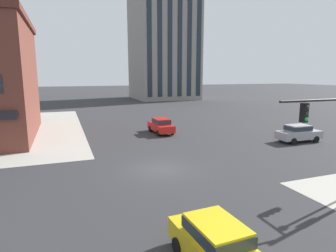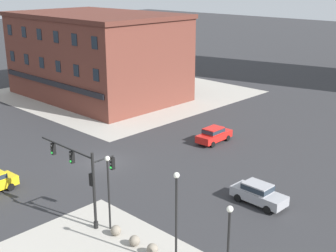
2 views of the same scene
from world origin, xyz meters
name	(u,v)px [view 1 (image 1 of 2)]	position (x,y,z in m)	size (l,w,h in m)	color
ground_plane	(160,169)	(0.00, 0.00, 0.00)	(320.00, 320.00, 0.00)	#2D2D30
car_main_northbound_near	(218,245)	(-1.54, -10.56, 0.92)	(2.08, 4.49, 1.68)	gold
car_main_northbound_far	(298,133)	(15.44, 3.13, 0.92)	(4.44, 1.97, 1.68)	#99999E
car_main_southbound_near	(161,125)	(4.16, 11.80, 0.92)	(1.98, 4.45, 1.68)	red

